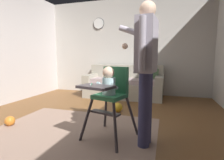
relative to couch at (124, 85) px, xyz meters
The scene contains 9 objects.
ground 2.42m from the couch, 92.02° to the right, with size 6.29×7.35×0.10m, color brown.
wall_far 1.17m from the couch, 99.18° to the left, with size 5.49×0.06×2.75m, color beige.
area_rug 2.91m from the couch, 93.92° to the right, with size 2.37×2.63×0.01m, color gray.
couch is the anchor object (origin of this frame).
high_chair 2.54m from the couch, 81.41° to the right, with size 0.74×0.83×0.96m.
adult_standing 2.74m from the couch, 71.76° to the right, with size 0.51×0.53×1.70m.
toy_ball 2.85m from the couch, 116.27° to the right, with size 0.15×0.15×0.15m, color orange.
toy_ball_second 1.39m from the couch, 82.09° to the right, with size 0.18×0.18×0.18m, color gold.
wall_clock 2.03m from the couch, 152.29° to the left, with size 0.33×0.04×0.33m.
Camera 1 is at (1.14, -2.26, 1.07)m, focal length 28.36 mm.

